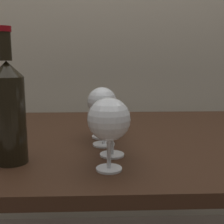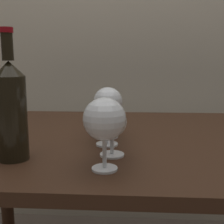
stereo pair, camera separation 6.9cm
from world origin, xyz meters
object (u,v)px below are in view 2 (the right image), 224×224
wine_glass_amber (104,120)px  wine_glass_port (108,103)px  wine_glass_cabernet (112,123)px  wine_bottle (11,109)px  wine_glass_pinot (107,116)px

wine_glass_amber → wine_glass_port: (-0.01, 0.26, -0.00)m
wine_glass_amber → wine_glass_cabernet: bearing=83.8°
wine_glass_port → wine_glass_cabernet: bearing=-82.3°
wine_bottle → wine_glass_pinot: bearing=31.2°
wine_glass_amber → wine_bottle: (-0.22, 0.05, 0.01)m
wine_glass_pinot → wine_glass_port: wine_glass_port is taller
wine_glass_cabernet → wine_glass_port: size_ratio=0.79×
wine_glass_cabernet → wine_glass_pinot: bearing=102.3°
wine_glass_cabernet → wine_bottle: (-0.23, -0.04, 0.04)m
wine_glass_pinot → wine_glass_port: bearing=92.6°
wine_glass_amber → wine_bottle: size_ratio=0.52×
wine_glass_cabernet → wine_glass_pinot: size_ratio=1.01×
wine_glass_pinot → wine_bottle: bearing=-148.8°
wine_bottle → wine_glass_port: bearing=45.3°
wine_glass_amber → wine_glass_pinot: bearing=92.9°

